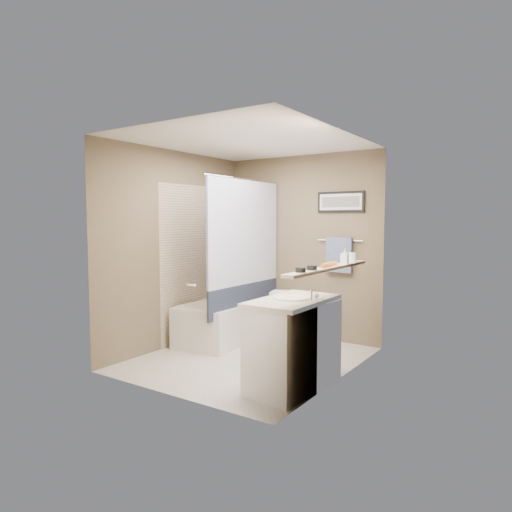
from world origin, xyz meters
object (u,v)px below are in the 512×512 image
Objects in this scene: hair_brush_back at (331,264)px; soap_bottle at (345,256)px; bathtub at (226,320)px; toilet at (292,315)px; candle_bowl_near at (301,270)px; candle_bowl_far at (312,268)px; glass_jar at (352,257)px; hair_brush_front at (326,265)px; vanity at (293,346)px.

soap_bottle is at bearing 90.00° from hair_brush_back.
bathtub is 2.11m from hair_brush_back.
hair_brush_back is (0.99, -1.01, 0.79)m from toilet.
candle_bowl_near is 0.59× the size of soap_bottle.
bathtub is at bearing 148.94° from candle_bowl_far.
candle_bowl_far reaches higher than bathtub.
candle_bowl_near is at bearing -90.00° from glass_jar.
hair_brush_front is at bearing 90.00° from candle_bowl_far.
glass_jar is (0.00, 0.65, 0.03)m from hair_brush_front.
glass_jar reaches higher than hair_brush_back.
bathtub is at bearing 175.49° from glass_jar.
hair_brush_back is at bearing -90.00° from glass_jar.
candle_bowl_near is at bearing -43.07° from bathtub.
hair_brush_front is (0.19, 0.28, 0.74)m from vanity.
hair_brush_front is 0.45m from soap_bottle.
candle_bowl_near is 1.00× the size of candle_bowl_far.
glass_jar reaches higher than candle_bowl_far.
glass_jar is at bearing 84.47° from vanity.
candle_bowl_far is 0.93m from glass_jar.
toilet is 3.18× the size of hair_brush_back.
candle_bowl_far is 0.41× the size of hair_brush_front.
vanity is 10.00× the size of candle_bowl_far.
hair_brush_back is 1.43× the size of soap_bottle.
candle_bowl_far is 0.90× the size of glass_jar.
hair_brush_back is 0.34m from soap_bottle.
candle_bowl_near reaches higher than toilet.
toilet is at bearing 15.58° from bathtub.
bathtub is 9.76× the size of soap_bottle.
candle_bowl_near is 1.15m from glass_jar.
candle_bowl_far is 0.28m from hair_brush_front.
vanity is 0.79m from candle_bowl_near.
glass_jar is (0.19, 0.93, 0.77)m from vanity.
toilet is at bearing 154.42° from glass_jar.
toilet is 2.06m from candle_bowl_near.
candle_bowl_near is at bearing 107.11° from toilet.
toilet is at bearing 121.50° from candle_bowl_near.
soap_bottle is (0.00, -0.20, 0.03)m from glass_jar.
candle_bowl_far is at bearing 110.77° from toilet.
soap_bottle reaches higher than glass_jar.
hair_brush_back reaches higher than candle_bowl_near.
vanity is 0.81m from hair_brush_front.
hair_brush_front is at bearing 62.14° from vanity.
hair_brush_back is (0.00, 0.61, 0.00)m from candle_bowl_near.
hair_brush_back is at bearing -90.00° from soap_bottle.
bathtub is 6.82× the size of hair_brush_front.
glass_jar reaches higher than candle_bowl_near.
toilet is 1.62m from vanity.
hair_brush_front is 0.65m from glass_jar.
glass_jar is (0.00, 1.14, 0.03)m from candle_bowl_near.
glass_jar reaches higher than hair_brush_front.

